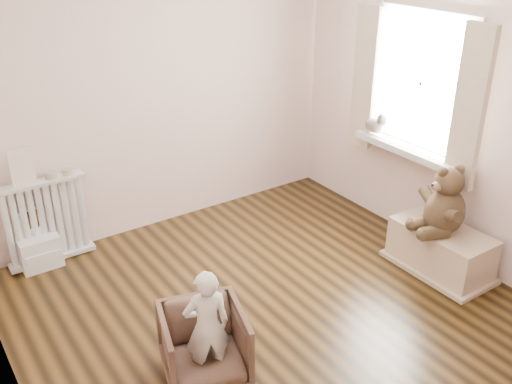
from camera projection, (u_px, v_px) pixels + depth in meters
floor at (273, 312)px, 4.36m from camera, size 3.60×3.60×0.01m
back_wall at (158, 92)px, 5.13m from camera, size 3.60×0.02×2.60m
right_wall at (452, 108)px, 4.70m from camera, size 0.02×3.60×2.60m
window at (422, 83)px, 4.84m from camera, size 0.03×0.90×1.10m
window_sill at (407, 149)px, 5.05m from camera, size 0.22×1.10×0.06m
curtain_left at (469, 109)px, 4.39m from camera, size 0.06×0.26×1.30m
curtain_right at (365, 78)px, 5.24m from camera, size 0.06×0.26×1.30m
radiator at (47, 221)px, 4.85m from camera, size 0.73×0.14×0.77m
paper_doll at (22, 166)px, 4.56m from camera, size 0.19×0.02×0.31m
tin_a at (51, 175)px, 4.72m from camera, size 0.09×0.09×0.06m
tin_b at (67, 172)px, 4.79m from camera, size 0.09×0.09×0.05m
toy_vanity at (37, 238)px, 4.82m from camera, size 0.33×0.24×0.52m
armchair at (204, 345)px, 3.66m from camera, size 0.65×0.66×0.49m
child at (207, 327)px, 3.55m from camera, size 0.34×0.27×0.81m
toy_bench at (441, 249)px, 4.81m from camera, size 0.44×0.83×0.39m
teddy_bear at (446, 201)px, 4.57m from camera, size 0.56×0.49×0.57m
plush_cat at (375, 123)px, 5.28m from camera, size 0.19×0.28×0.22m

